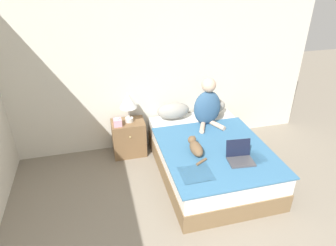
{
  "coord_description": "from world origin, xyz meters",
  "views": [
    {
      "loc": [
        -0.86,
        -0.67,
        2.75
      ],
      "look_at": [
        0.01,
        2.66,
        0.87
      ],
      "focal_mm": 32.0,
      "sensor_mm": 36.0,
      "label": 1
    }
  ],
  "objects_px": {
    "table_lamp": "(128,101)",
    "tissue_box": "(118,122)",
    "bed": "(210,158)",
    "cat_tabby": "(196,147)",
    "person_sitting": "(208,105)",
    "laptop_open": "(240,157)",
    "pillow_far": "(210,106)",
    "nightstand": "(129,138)",
    "pillow_near": "(173,111)"
  },
  "relations": [
    {
      "from": "bed",
      "to": "nightstand",
      "type": "height_order",
      "value": "nightstand"
    },
    {
      "from": "person_sitting",
      "to": "tissue_box",
      "type": "distance_m",
      "value": 1.37
    },
    {
      "from": "cat_tabby",
      "to": "tissue_box",
      "type": "relative_size",
      "value": 3.58
    },
    {
      "from": "cat_tabby",
      "to": "pillow_far",
      "type": "bearing_deg",
      "value": -30.39
    },
    {
      "from": "table_lamp",
      "to": "pillow_near",
      "type": "bearing_deg",
      "value": 1.93
    },
    {
      "from": "nightstand",
      "to": "person_sitting",
      "type": "bearing_deg",
      "value": -13.17
    },
    {
      "from": "cat_tabby",
      "to": "tissue_box",
      "type": "distance_m",
      "value": 1.28
    },
    {
      "from": "bed",
      "to": "nightstand",
      "type": "relative_size",
      "value": 3.48
    },
    {
      "from": "cat_tabby",
      "to": "person_sitting",
      "type": "bearing_deg",
      "value": -30.72
    },
    {
      "from": "pillow_near",
      "to": "laptop_open",
      "type": "bearing_deg",
      "value": -68.88
    },
    {
      "from": "bed",
      "to": "pillow_near",
      "type": "distance_m",
      "value": 0.98
    },
    {
      "from": "pillow_far",
      "to": "laptop_open",
      "type": "bearing_deg",
      "value": -95.0
    },
    {
      "from": "bed",
      "to": "person_sitting",
      "type": "xyz_separation_m",
      "value": [
        0.13,
        0.53,
        0.58
      ]
    },
    {
      "from": "tissue_box",
      "to": "pillow_near",
      "type": "bearing_deg",
      "value": 7.08
    },
    {
      "from": "person_sitting",
      "to": "nightstand",
      "type": "xyz_separation_m",
      "value": [
        -1.18,
        0.28,
        -0.55
      ]
    },
    {
      "from": "person_sitting",
      "to": "nightstand",
      "type": "height_order",
      "value": "person_sitting"
    },
    {
      "from": "bed",
      "to": "cat_tabby",
      "type": "xyz_separation_m",
      "value": [
        -0.29,
        -0.17,
        0.35
      ]
    },
    {
      "from": "pillow_near",
      "to": "nightstand",
      "type": "height_order",
      "value": "pillow_near"
    },
    {
      "from": "tissue_box",
      "to": "table_lamp",
      "type": "bearing_deg",
      "value": 25.09
    },
    {
      "from": "person_sitting",
      "to": "table_lamp",
      "type": "height_order",
      "value": "person_sitting"
    },
    {
      "from": "bed",
      "to": "cat_tabby",
      "type": "distance_m",
      "value": 0.48
    },
    {
      "from": "tissue_box",
      "to": "pillow_far",
      "type": "bearing_deg",
      "value": 4.18
    },
    {
      "from": "tissue_box",
      "to": "person_sitting",
      "type": "bearing_deg",
      "value": -8.32
    },
    {
      "from": "pillow_near",
      "to": "laptop_open",
      "type": "distance_m",
      "value": 1.41
    },
    {
      "from": "laptop_open",
      "to": "tissue_box",
      "type": "bearing_deg",
      "value": 144.96
    },
    {
      "from": "person_sitting",
      "to": "bed",
      "type": "bearing_deg",
      "value": -104.26
    },
    {
      "from": "bed",
      "to": "laptop_open",
      "type": "xyz_separation_m",
      "value": [
        0.2,
        -0.48,
        0.32
      ]
    },
    {
      "from": "pillow_near",
      "to": "bed",
      "type": "bearing_deg",
      "value": -69.57
    },
    {
      "from": "cat_tabby",
      "to": "nightstand",
      "type": "distance_m",
      "value": 1.28
    },
    {
      "from": "laptop_open",
      "to": "tissue_box",
      "type": "distance_m",
      "value": 1.85
    },
    {
      "from": "person_sitting",
      "to": "tissue_box",
      "type": "bearing_deg",
      "value": 171.68
    },
    {
      "from": "laptop_open",
      "to": "pillow_near",
      "type": "bearing_deg",
      "value": 116.83
    },
    {
      "from": "pillow_far",
      "to": "table_lamp",
      "type": "relative_size",
      "value": 1.08
    },
    {
      "from": "person_sitting",
      "to": "table_lamp",
      "type": "relative_size",
      "value": 1.56
    },
    {
      "from": "nightstand",
      "to": "laptop_open",
      "type": "bearing_deg",
      "value": -46.02
    },
    {
      "from": "person_sitting",
      "to": "nightstand",
      "type": "relative_size",
      "value": 1.3
    },
    {
      "from": "pillow_far",
      "to": "table_lamp",
      "type": "height_order",
      "value": "table_lamp"
    },
    {
      "from": "laptop_open",
      "to": "table_lamp",
      "type": "xyz_separation_m",
      "value": [
        -1.21,
        1.29,
        0.33
      ]
    },
    {
      "from": "cat_tabby",
      "to": "tissue_box",
      "type": "xyz_separation_m",
      "value": [
        -0.91,
        0.9,
        0.02
      ]
    },
    {
      "from": "cat_tabby",
      "to": "laptop_open",
      "type": "relative_size",
      "value": 1.46
    },
    {
      "from": "nightstand",
      "to": "table_lamp",
      "type": "height_order",
      "value": "table_lamp"
    },
    {
      "from": "person_sitting",
      "to": "cat_tabby",
      "type": "height_order",
      "value": "person_sitting"
    },
    {
      "from": "bed",
      "to": "pillow_near",
      "type": "xyz_separation_m",
      "value": [
        -0.31,
        0.84,
        0.4
      ]
    },
    {
      "from": "pillow_near",
      "to": "table_lamp",
      "type": "distance_m",
      "value": 0.75
    },
    {
      "from": "person_sitting",
      "to": "laptop_open",
      "type": "height_order",
      "value": "person_sitting"
    },
    {
      "from": "laptop_open",
      "to": "person_sitting",
      "type": "bearing_deg",
      "value": 99.21
    },
    {
      "from": "table_lamp",
      "to": "bed",
      "type": "bearing_deg",
      "value": -38.63
    },
    {
      "from": "table_lamp",
      "to": "tissue_box",
      "type": "relative_size",
      "value": 3.39
    },
    {
      "from": "pillow_far",
      "to": "laptop_open",
      "type": "xyz_separation_m",
      "value": [
        -0.12,
        -1.32,
        -0.08
      ]
    },
    {
      "from": "bed",
      "to": "cat_tabby",
      "type": "bearing_deg",
      "value": -149.14
    }
  ]
}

